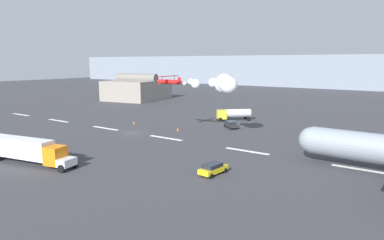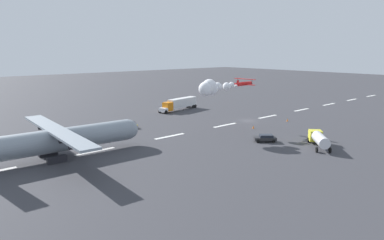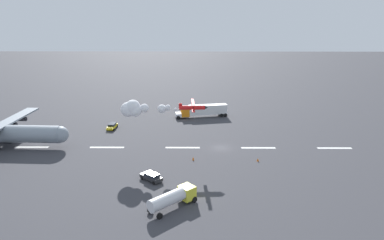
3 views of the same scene
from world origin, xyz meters
name	(u,v)px [view 3 (image 3 of 3)]	position (x,y,z in m)	size (l,w,h in m)	color
ground_plane	(220,148)	(0.00, 0.00, 0.00)	(440.00, 440.00, 0.00)	#38383D
runway_stripe_3	(335,148)	(-26.56, 0.00, 0.01)	(8.00, 0.90, 0.01)	white
runway_stripe_4	(258,148)	(-8.85, 0.00, 0.01)	(8.00, 0.90, 0.01)	white
runway_stripe_5	(183,148)	(8.85, 0.00, 0.01)	(8.00, 0.90, 0.01)	white
runway_stripe_6	(107,147)	(26.56, 0.00, 0.01)	(8.00, 0.90, 0.01)	white
runway_stripe_7	(32,147)	(44.26, 0.00, 0.01)	(8.00, 0.90, 0.01)	white
cargo_transport_plane	(6,133)	(49.85, -0.26, 3.41)	(29.87, 31.43, 11.30)	gray
stunt_biplane_red	(139,109)	(17.91, 4.79, 10.71)	(18.58, 6.21, 3.69)	red
semi_truck_orange	(203,110)	(3.49, -25.38, 2.14)	(15.81, 5.79, 3.70)	silver
fuel_tanker_truck	(173,198)	(9.49, 26.14, 1.74)	(7.89, 7.60, 2.90)	yellow
followme_car_yellow	(112,126)	(28.45, -13.79, 0.81)	(2.36, 4.62, 1.52)	yellow
airport_staff_sedan	(151,177)	(14.11, 16.74, 0.81)	(4.61, 4.31, 1.52)	#262628
traffic_cone_near	(258,159)	(-7.37, 7.62, 0.38)	(0.44, 0.44, 0.75)	orange
traffic_cone_far	(193,158)	(6.34, 7.16, 0.38)	(0.44, 0.44, 0.75)	orange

